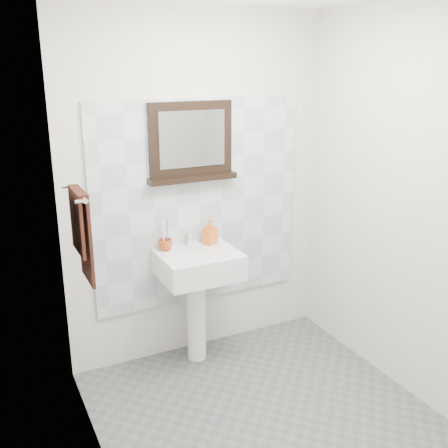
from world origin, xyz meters
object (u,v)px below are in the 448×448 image
Objects in this scene: pedestal_sink at (198,276)px; soap_dispenser at (210,232)px; hand_towel at (82,229)px; toothbrush_cup at (165,245)px; framed_mirror at (191,144)px.

soap_dispenser is (0.15, 0.12, 0.28)m from pedestal_sink.
hand_towel reaches higher than pedestal_sink.
pedestal_sink is 0.32m from toothbrush_cup.
toothbrush_cup is (-0.19, 0.14, 0.22)m from pedestal_sink.
pedestal_sink is at bearing 16.89° from hand_towel.
framed_mirror is (0.23, 0.04, 0.69)m from toothbrush_cup.
pedestal_sink is 0.34m from soap_dispenser.
toothbrush_cup is at bearing 158.36° from soap_dispenser.
soap_dispenser is 0.29× the size of framed_mirror.
hand_towel is at bearing -163.11° from pedestal_sink.
hand_towel is (-0.83, -0.25, 0.54)m from pedestal_sink.
pedestal_sink is at bearing -158.93° from soap_dispenser.
toothbrush_cup is at bearing 142.79° from pedestal_sink.
hand_towel is (-0.87, -0.44, -0.37)m from framed_mirror.
hand_towel reaches higher than toothbrush_cup.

